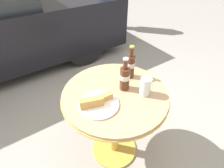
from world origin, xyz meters
TOP-DOWN VIEW (x-y plane):
  - ground_plane at (0.00, 0.00)m, footprint 30.00×30.00m
  - bistro_table at (0.00, 0.00)m, footprint 0.75×0.75m
  - cola_bottle_left at (0.08, 0.00)m, footprint 0.07×0.07m
  - cola_bottle_right at (0.20, 0.09)m, footprint 0.06×0.06m
  - drinking_glass at (0.16, -0.12)m, footprint 0.07×0.07m
  - lunch_plate_near at (-0.16, -0.04)m, footprint 0.26×0.26m

SIDE VIEW (x-z plane):
  - ground_plane at x=0.00m, z-range 0.00..0.00m
  - bistro_table at x=0.00m, z-range 0.19..0.90m
  - lunch_plate_near at x=-0.16m, z-range 0.69..0.77m
  - drinking_glass at x=0.16m, z-range 0.70..0.84m
  - cola_bottle_left at x=0.08m, z-range 0.68..0.93m
  - cola_bottle_right at x=0.20m, z-range 0.68..0.94m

